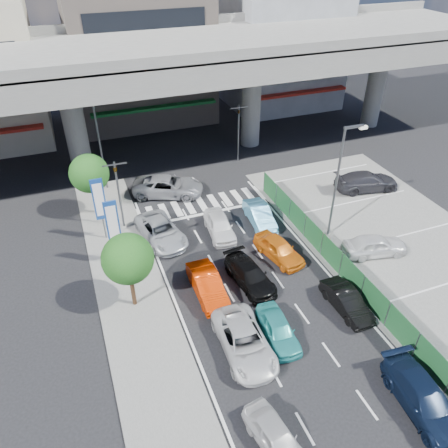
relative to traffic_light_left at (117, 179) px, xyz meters
name	(u,v)px	position (x,y,z in m)	size (l,w,h in m)	color
ground	(276,321)	(6.20, -12.00, -3.94)	(120.00, 120.00, 0.00)	black
parking_lot	(413,255)	(17.20, -10.00, -3.91)	(12.00, 28.00, 0.06)	#5A5A57
sidewalk_left	(135,304)	(-0.80, -8.00, -3.88)	(4.00, 30.00, 0.12)	#5A5A57
fence_run	(350,275)	(11.50, -11.00, -3.04)	(0.16, 22.00, 1.80)	#1B5028
expressway	(164,59)	(6.20, 10.00, 4.83)	(64.00, 14.00, 10.75)	slate
building_center	(139,47)	(6.20, 20.97, 3.56)	(14.00, 10.90, 15.00)	gray
building_east	(281,51)	(22.20, 19.97, 2.06)	(12.00, 10.90, 12.00)	gray
traffic_light_left	(117,179)	(0.00, 0.00, 0.00)	(1.60, 1.24, 5.20)	#595B60
traffic_light_right	(239,119)	(11.70, 7.00, 0.00)	(1.60, 1.24, 5.20)	#595B60
street_lamp_right	(340,174)	(13.37, -6.00, 0.83)	(1.65, 0.22, 8.00)	#595B60
street_lamp_left	(100,134)	(-0.13, 6.00, 0.83)	(1.65, 0.22, 8.00)	#595B60
signboard_near	(113,225)	(-1.00, -4.01, -0.87)	(0.80, 0.14, 4.70)	#595B60
signboard_far	(99,201)	(-1.40, -1.01, -0.87)	(0.80, 0.14, 4.70)	#595B60
tree_near	(128,259)	(-0.80, -8.00, -0.55)	(2.80, 2.80, 4.80)	#382314
tree_far	(89,174)	(-1.60, 2.50, -0.55)	(2.80, 2.80, 4.80)	#382314
van_white_back_left	(276,438)	(3.07, -18.22, -3.33)	(1.44, 3.58, 1.22)	silver
minivan_navy_back	(424,399)	(9.97, -18.98, -3.25)	(1.93, 4.76, 1.38)	black
sedan_white_mid_left	(244,341)	(3.77, -13.19, -3.26)	(2.26, 4.89, 1.36)	silver
taxi_teal_mid	(278,329)	(5.75, -13.04, -3.31)	(1.47, 3.66, 1.25)	teal
hatch_black_mid_right	(347,301)	(10.26, -12.55, -3.32)	(1.30, 3.71, 1.22)	black
taxi_orange_left	(207,285)	(3.38, -8.62, -3.25)	(1.46, 4.19, 1.38)	#BB2A01
sedan_black_mid	(250,275)	(6.07, -8.64, -3.31)	(1.74, 4.29, 1.25)	black
taxi_orange_right	(279,249)	(8.82, -7.03, -3.27)	(1.58, 3.94, 1.34)	orange
wagon_silver_front_left	(161,231)	(2.17, -2.41, -3.25)	(2.29, 4.97, 1.38)	#A8ACB0
sedan_white_front_mid	(220,226)	(6.14, -3.19, -3.25)	(1.63, 4.05, 1.38)	white
kei_truck_front_right	(260,215)	(9.31, -2.95, -3.28)	(1.40, 4.01, 1.32)	#52A0C7
crossing_wagon_silver	(168,186)	(4.17, 3.30, -3.16)	(2.56, 5.55, 1.54)	gray
parked_sedan_white	(375,245)	(14.79, -8.97, -3.17)	(1.67, 4.14, 1.41)	silver
parked_sedan_dgrey	(367,181)	(19.39, -1.69, -3.13)	(2.10, 5.16, 1.50)	#2D2D32
traffic_cone	(329,242)	(12.50, -7.25, -3.51)	(0.37, 0.37, 0.73)	#D04C0B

